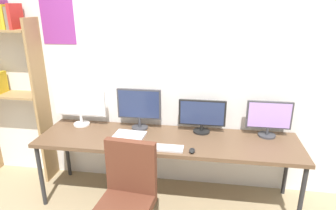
{
  "coord_description": "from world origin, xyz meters",
  "views": [
    {
      "loc": [
        0.41,
        -2.1,
        2.07
      ],
      "look_at": [
        0.0,
        0.65,
        1.09
      ],
      "focal_mm": 31.1,
      "sensor_mm": 36.0,
      "label": 1
    }
  ],
  "objects_px": {
    "desk": "(167,142)",
    "laptop_closed": "(130,135)",
    "office_chair": "(127,210)",
    "computer_mouse": "(192,151)",
    "bookshelf": "(0,66)",
    "monitor_far_left": "(80,105)",
    "monitor_center_left": "(139,107)",
    "monitor_center_right": "(202,115)",
    "monitor_far_right": "(269,118)",
    "keyboard_main": "(164,148)"
  },
  "relations": [
    {
      "from": "desk",
      "to": "laptop_closed",
      "type": "height_order",
      "value": "laptop_closed"
    },
    {
      "from": "office_chair",
      "to": "computer_mouse",
      "type": "bearing_deg",
      "value": 43.06
    },
    {
      "from": "bookshelf",
      "to": "monitor_far_left",
      "type": "bearing_deg",
      "value": -1.14
    },
    {
      "from": "office_chair",
      "to": "monitor_center_left",
      "type": "relative_size",
      "value": 2.05
    },
    {
      "from": "monitor_center_right",
      "to": "computer_mouse",
      "type": "distance_m",
      "value": 0.51
    },
    {
      "from": "monitor_far_left",
      "to": "monitor_far_right",
      "type": "bearing_deg",
      "value": -0.0
    },
    {
      "from": "office_chair",
      "to": "laptop_closed",
      "type": "distance_m",
      "value": 0.82
    },
    {
      "from": "keyboard_main",
      "to": "computer_mouse",
      "type": "xyz_separation_m",
      "value": [
        0.27,
        -0.03,
        0.01
      ]
    },
    {
      "from": "monitor_far_left",
      "to": "laptop_closed",
      "type": "distance_m",
      "value": 0.7
    },
    {
      "from": "bookshelf",
      "to": "monitor_center_right",
      "type": "relative_size",
      "value": 4.2
    },
    {
      "from": "bookshelf",
      "to": "laptop_closed",
      "type": "bearing_deg",
      "value": -8.78
    },
    {
      "from": "desk",
      "to": "monitor_far_right",
      "type": "relative_size",
      "value": 5.89
    },
    {
      "from": "bookshelf",
      "to": "computer_mouse",
      "type": "bearing_deg",
      "value": -12.38
    },
    {
      "from": "bookshelf",
      "to": "monitor_far_right",
      "type": "relative_size",
      "value": 4.59
    },
    {
      "from": "office_chair",
      "to": "monitor_center_right",
      "type": "height_order",
      "value": "monitor_center_right"
    },
    {
      "from": "computer_mouse",
      "to": "desk",
      "type": "bearing_deg",
      "value": 136.94
    },
    {
      "from": "office_chair",
      "to": "monitor_far_right",
      "type": "bearing_deg",
      "value": 36.74
    },
    {
      "from": "monitor_center_left",
      "to": "monitor_center_right",
      "type": "bearing_deg",
      "value": -0.0
    },
    {
      "from": "monitor_far_left",
      "to": "keyboard_main",
      "type": "bearing_deg",
      "value": -23.26
    },
    {
      "from": "monitor_center_left",
      "to": "computer_mouse",
      "type": "relative_size",
      "value": 5.04
    },
    {
      "from": "bookshelf",
      "to": "laptop_closed",
      "type": "height_order",
      "value": "bookshelf"
    },
    {
      "from": "monitor_center_right",
      "to": "laptop_closed",
      "type": "distance_m",
      "value": 0.8
    },
    {
      "from": "keyboard_main",
      "to": "laptop_closed",
      "type": "bearing_deg",
      "value": 150.94
    },
    {
      "from": "office_chair",
      "to": "computer_mouse",
      "type": "xyz_separation_m",
      "value": [
        0.51,
        0.47,
        0.35
      ]
    },
    {
      "from": "desk",
      "to": "computer_mouse",
      "type": "relative_size",
      "value": 28.1
    },
    {
      "from": "desk",
      "to": "bookshelf",
      "type": "distance_m",
      "value": 2.08
    },
    {
      "from": "keyboard_main",
      "to": "office_chair",
      "type": "bearing_deg",
      "value": -115.06
    },
    {
      "from": "monitor_far_right",
      "to": "keyboard_main",
      "type": "relative_size",
      "value": 1.21
    },
    {
      "from": "bookshelf",
      "to": "keyboard_main",
      "type": "height_order",
      "value": "bookshelf"
    },
    {
      "from": "office_chair",
      "to": "monitor_center_right",
      "type": "distance_m",
      "value": 1.23
    },
    {
      "from": "laptop_closed",
      "to": "desk",
      "type": "bearing_deg",
      "value": 4.76
    },
    {
      "from": "office_chair",
      "to": "keyboard_main",
      "type": "relative_size",
      "value": 2.61
    },
    {
      "from": "monitor_center_left",
      "to": "laptop_closed",
      "type": "xyz_separation_m",
      "value": [
        -0.06,
        -0.22,
        -0.24
      ]
    },
    {
      "from": "keyboard_main",
      "to": "laptop_closed",
      "type": "relative_size",
      "value": 1.18
    },
    {
      "from": "monitor_center_right",
      "to": "monitor_far_left",
      "type": "bearing_deg",
      "value": 180.0
    },
    {
      "from": "laptop_closed",
      "to": "monitor_center_right",
      "type": "bearing_deg",
      "value": 20.15
    },
    {
      "from": "monitor_far_left",
      "to": "computer_mouse",
      "type": "relative_size",
      "value": 6.16
    },
    {
      "from": "desk",
      "to": "monitor_far_right",
      "type": "xyz_separation_m",
      "value": [
        1.03,
        0.21,
        0.25
      ]
    },
    {
      "from": "laptop_closed",
      "to": "office_chair",
      "type": "bearing_deg",
      "value": -73.39
    },
    {
      "from": "bookshelf",
      "to": "office_chair",
      "type": "distance_m",
      "value": 2.19
    },
    {
      "from": "desk",
      "to": "monitor_center_left",
      "type": "bearing_deg",
      "value": 148.24
    },
    {
      "from": "monitor_center_right",
      "to": "bookshelf",
      "type": "bearing_deg",
      "value": 179.54
    },
    {
      "from": "laptop_closed",
      "to": "keyboard_main",
      "type": "bearing_deg",
      "value": -25.39
    },
    {
      "from": "desk",
      "to": "monitor_far_left",
      "type": "relative_size",
      "value": 4.56
    },
    {
      "from": "bookshelf",
      "to": "keyboard_main",
      "type": "relative_size",
      "value": 5.55
    },
    {
      "from": "monitor_center_right",
      "to": "monitor_far_right",
      "type": "distance_m",
      "value": 0.69
    },
    {
      "from": "desk",
      "to": "bookshelf",
      "type": "bearing_deg",
      "value": 173.23
    },
    {
      "from": "monitor_center_left",
      "to": "monitor_far_right",
      "type": "distance_m",
      "value": 1.37
    },
    {
      "from": "monitor_far_left",
      "to": "computer_mouse",
      "type": "xyz_separation_m",
      "value": [
        1.3,
        -0.47,
        -0.22
      ]
    },
    {
      "from": "office_chair",
      "to": "laptop_closed",
      "type": "height_order",
      "value": "office_chair"
    }
  ]
}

